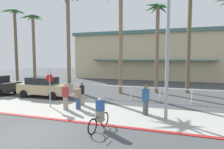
{
  "coord_description": "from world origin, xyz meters",
  "views": [
    {
      "loc": [
        5.5,
        -6.34,
        3.29
      ],
      "look_at": [
        1.49,
        6.0,
        2.18
      ],
      "focal_mm": 30.43,
      "sensor_mm": 36.0,
      "label": 1
    }
  ],
  "objects_px": {
    "palm_tree_0": "(15,28)",
    "pedestrian_0": "(146,101)",
    "palm_tree_3": "(121,20)",
    "palm_tree_5": "(190,15)",
    "pedestrian_1": "(82,94)",
    "palm_tree_1": "(33,33)",
    "cyclist_black_0": "(100,115)",
    "streetlight_curb": "(168,39)",
    "palm_tree_2": "(68,20)",
    "car_tan_1": "(44,87)",
    "pedestrian_3": "(66,97)",
    "pedestrian_2": "(78,98)",
    "palm_tree_4": "(157,29)",
    "stop_sign_bike_lane": "(50,82)"
  },
  "relations": [
    {
      "from": "palm_tree_1",
      "to": "cyclist_black_0",
      "type": "height_order",
      "value": "palm_tree_1"
    },
    {
      "from": "streetlight_curb",
      "to": "pedestrian_0",
      "type": "bearing_deg",
      "value": 148.82
    },
    {
      "from": "palm_tree_5",
      "to": "pedestrian_0",
      "type": "distance_m",
      "value": 10.91
    },
    {
      "from": "palm_tree_1",
      "to": "cyclist_black_0",
      "type": "distance_m",
      "value": 18.79
    },
    {
      "from": "palm_tree_5",
      "to": "pedestrian_1",
      "type": "xyz_separation_m",
      "value": [
        -7.33,
        -7.41,
        -6.52
      ]
    },
    {
      "from": "palm_tree_0",
      "to": "pedestrian_2",
      "type": "xyz_separation_m",
      "value": [
        13.97,
        -9.18,
        -6.54
      ]
    },
    {
      "from": "palm_tree_1",
      "to": "palm_tree_4",
      "type": "distance_m",
      "value": 15.25
    },
    {
      "from": "stop_sign_bike_lane",
      "to": "cyclist_black_0",
      "type": "distance_m",
      "value": 5.5
    },
    {
      "from": "palm_tree_0",
      "to": "pedestrian_0",
      "type": "distance_m",
      "value": 21.4
    },
    {
      "from": "palm_tree_4",
      "to": "pedestrian_2",
      "type": "relative_size",
      "value": 5.3
    },
    {
      "from": "pedestrian_3",
      "to": "car_tan_1",
      "type": "bearing_deg",
      "value": 142.81
    },
    {
      "from": "car_tan_1",
      "to": "pedestrian_0",
      "type": "distance_m",
      "value": 9.31
    },
    {
      "from": "car_tan_1",
      "to": "pedestrian_2",
      "type": "distance_m",
      "value": 5.35
    },
    {
      "from": "stop_sign_bike_lane",
      "to": "palm_tree_0",
      "type": "xyz_separation_m",
      "value": [
        -11.89,
        9.25,
        5.59
      ]
    },
    {
      "from": "car_tan_1",
      "to": "pedestrian_2",
      "type": "bearing_deg",
      "value": -29.78
    },
    {
      "from": "palm_tree_1",
      "to": "pedestrian_1",
      "type": "height_order",
      "value": "palm_tree_1"
    },
    {
      "from": "palm_tree_0",
      "to": "pedestrian_1",
      "type": "relative_size",
      "value": 5.76
    },
    {
      "from": "pedestrian_3",
      "to": "palm_tree_4",
      "type": "bearing_deg",
      "value": 58.17
    },
    {
      "from": "streetlight_curb",
      "to": "cyclist_black_0",
      "type": "relative_size",
      "value": 4.15
    },
    {
      "from": "palm_tree_3",
      "to": "pedestrian_2",
      "type": "distance_m",
      "value": 8.81
    },
    {
      "from": "palm_tree_0",
      "to": "palm_tree_3",
      "type": "distance_m",
      "value": 15.35
    },
    {
      "from": "palm_tree_0",
      "to": "palm_tree_2",
      "type": "height_order",
      "value": "palm_tree_2"
    },
    {
      "from": "palm_tree_5",
      "to": "pedestrian_1",
      "type": "bearing_deg",
      "value": -134.7
    },
    {
      "from": "palm_tree_0",
      "to": "pedestrian_2",
      "type": "relative_size",
      "value": 6.13
    },
    {
      "from": "palm_tree_4",
      "to": "car_tan_1",
      "type": "relative_size",
      "value": 1.9
    },
    {
      "from": "streetlight_curb",
      "to": "cyclist_black_0",
      "type": "distance_m",
      "value": 5.08
    },
    {
      "from": "palm_tree_5",
      "to": "pedestrian_2",
      "type": "distance_m",
      "value": 12.83
    },
    {
      "from": "pedestrian_1",
      "to": "pedestrian_0",
      "type": "bearing_deg",
      "value": -11.54
    },
    {
      "from": "cyclist_black_0",
      "to": "pedestrian_2",
      "type": "bearing_deg",
      "value": 133.06
    },
    {
      "from": "palm_tree_4",
      "to": "pedestrian_3",
      "type": "height_order",
      "value": "palm_tree_4"
    },
    {
      "from": "stop_sign_bike_lane",
      "to": "palm_tree_4",
      "type": "relative_size",
      "value": 0.31
    },
    {
      "from": "cyclist_black_0",
      "to": "pedestrian_2",
      "type": "height_order",
      "value": "pedestrian_2"
    },
    {
      "from": "palm_tree_1",
      "to": "palm_tree_4",
      "type": "xyz_separation_m",
      "value": [
        15.2,
        -1.21,
        -0.38
      ]
    },
    {
      "from": "stop_sign_bike_lane",
      "to": "palm_tree_3",
      "type": "height_order",
      "value": "palm_tree_3"
    },
    {
      "from": "cyclist_black_0",
      "to": "pedestrian_0",
      "type": "xyz_separation_m",
      "value": [
        1.71,
        2.88,
        0.13
      ]
    },
    {
      "from": "car_tan_1",
      "to": "pedestrian_3",
      "type": "height_order",
      "value": "pedestrian_3"
    },
    {
      "from": "palm_tree_3",
      "to": "palm_tree_5",
      "type": "xyz_separation_m",
      "value": [
        5.98,
        2.13,
        0.53
      ]
    },
    {
      "from": "palm_tree_5",
      "to": "pedestrian_3",
      "type": "distance_m",
      "value": 13.41
    },
    {
      "from": "palm_tree_3",
      "to": "palm_tree_0",
      "type": "bearing_deg",
      "value": 169.22
    },
    {
      "from": "palm_tree_5",
      "to": "car_tan_1",
      "type": "relative_size",
      "value": 2.22
    },
    {
      "from": "palm_tree_2",
      "to": "palm_tree_5",
      "type": "bearing_deg",
      "value": 10.8
    },
    {
      "from": "stop_sign_bike_lane",
      "to": "streetlight_curb",
      "type": "bearing_deg",
      "value": -4.07
    },
    {
      "from": "palm_tree_3",
      "to": "pedestrian_1",
      "type": "height_order",
      "value": "palm_tree_3"
    },
    {
      "from": "streetlight_curb",
      "to": "palm_tree_4",
      "type": "distance_m",
      "value": 8.59
    },
    {
      "from": "stop_sign_bike_lane",
      "to": "pedestrian_3",
      "type": "xyz_separation_m",
      "value": [
        1.35,
        -0.24,
        -0.88
      ]
    },
    {
      "from": "palm_tree_5",
      "to": "pedestrian_2",
      "type": "bearing_deg",
      "value": -130.02
    },
    {
      "from": "pedestrian_2",
      "to": "palm_tree_1",
      "type": "bearing_deg",
      "value": 140.77
    },
    {
      "from": "stop_sign_bike_lane",
      "to": "car_tan_1",
      "type": "distance_m",
      "value": 3.83
    },
    {
      "from": "palm_tree_3",
      "to": "stop_sign_bike_lane",
      "type": "bearing_deg",
      "value": -116.53
    },
    {
      "from": "palm_tree_1",
      "to": "palm_tree_5",
      "type": "xyz_separation_m",
      "value": [
        18.03,
        -0.5,
        0.92
      ]
    }
  ]
}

